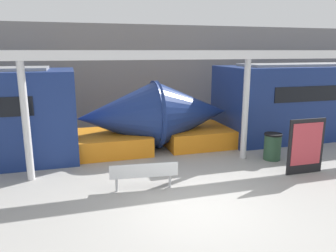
{
  "coord_description": "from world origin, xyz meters",
  "views": [
    {
      "loc": [
        -2.75,
        -6.83,
        3.74
      ],
      "look_at": [
        0.13,
        2.9,
        1.4
      ],
      "focal_mm": 35.0,
      "sensor_mm": 36.0,
      "label": 1
    }
  ],
  "objects_px": {
    "support_column_near": "(245,110)",
    "support_column_far": "(26,122)",
    "poster_board": "(306,146)",
    "bench_near": "(144,173)",
    "trash_bin": "(272,146)"
  },
  "relations": [
    {
      "from": "bench_near",
      "to": "support_column_far",
      "type": "bearing_deg",
      "value": 156.54
    },
    {
      "from": "bench_near",
      "to": "poster_board",
      "type": "height_order",
      "value": "poster_board"
    },
    {
      "from": "support_column_near",
      "to": "poster_board",
      "type": "bearing_deg",
      "value": -60.15
    },
    {
      "from": "bench_near",
      "to": "trash_bin",
      "type": "height_order",
      "value": "trash_bin"
    },
    {
      "from": "poster_board",
      "to": "support_column_near",
      "type": "xyz_separation_m",
      "value": [
        -1.08,
        1.88,
        0.86
      ]
    },
    {
      "from": "support_column_near",
      "to": "support_column_far",
      "type": "xyz_separation_m",
      "value": [
        -7.03,
        0.0,
        0.0
      ]
    },
    {
      "from": "bench_near",
      "to": "support_column_near",
      "type": "relative_size",
      "value": 0.54
    },
    {
      "from": "bench_near",
      "to": "poster_board",
      "type": "xyz_separation_m",
      "value": [
        5.06,
        -0.15,
        0.37
      ]
    },
    {
      "from": "trash_bin",
      "to": "support_column_far",
      "type": "bearing_deg",
      "value": 176.92
    },
    {
      "from": "trash_bin",
      "to": "support_column_far",
      "type": "height_order",
      "value": "support_column_far"
    },
    {
      "from": "trash_bin",
      "to": "support_column_near",
      "type": "height_order",
      "value": "support_column_near"
    },
    {
      "from": "support_column_near",
      "to": "support_column_far",
      "type": "height_order",
      "value": "same"
    },
    {
      "from": "bench_near",
      "to": "support_column_near",
      "type": "distance_m",
      "value": 4.52
    },
    {
      "from": "trash_bin",
      "to": "poster_board",
      "type": "height_order",
      "value": "poster_board"
    },
    {
      "from": "bench_near",
      "to": "trash_bin",
      "type": "xyz_separation_m",
      "value": [
        4.89,
        1.3,
        -0.04
      ]
    }
  ]
}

